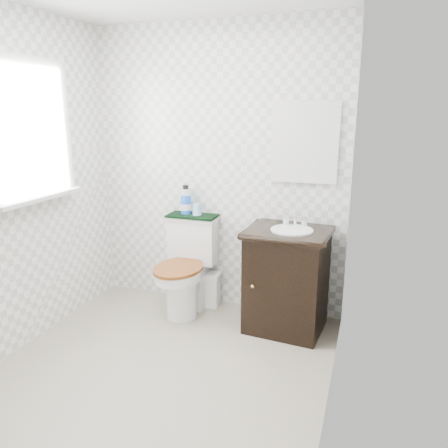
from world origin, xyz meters
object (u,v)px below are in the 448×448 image
Objects in this scene: toilet at (188,271)px; mouthwash_bottle at (186,201)px; vanity at (287,278)px; trash_bin at (209,289)px; cup at (197,209)px.

mouthwash_bottle reaches higher than toilet.
vanity is 3.04× the size of trash_bin.
toilet is 0.88m from vanity.
trash_bin is at bearing -1.02° from cup.
trash_bin is 1.21× the size of mouthwash_bottle.
toilet is 3.22× the size of mouthwash_bottle.
vanity is 0.96m from cup.
vanity is 1.09m from mouthwash_bottle.
vanity and cup have the same top height.
mouthwash_bottle is 0.13m from cup.
toilet is 0.54m from cup.
mouthwash_bottle reaches higher than trash_bin.
trash_bin is 0.81m from mouthwash_bottle.
mouthwash_bottle is at bearing 115.13° from toilet.
mouthwash_bottle is at bearing 175.70° from trash_bin.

